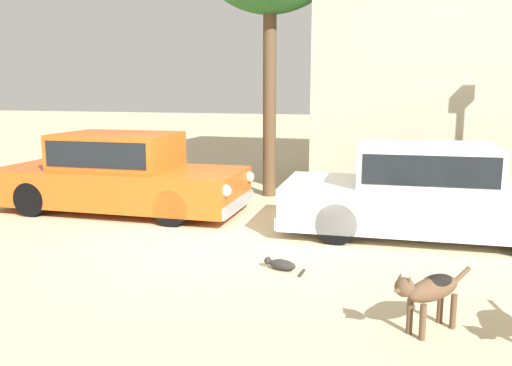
{
  "coord_description": "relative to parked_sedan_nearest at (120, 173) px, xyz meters",
  "views": [
    {
      "loc": [
        2.98,
        -7.05,
        2.25
      ],
      "look_at": [
        0.85,
        0.2,
        0.9
      ],
      "focal_mm": 36.78,
      "sensor_mm": 36.0,
      "label": 1
    }
  ],
  "objects": [
    {
      "name": "stray_cat",
      "position": [
        3.67,
        -2.35,
        -0.65
      ],
      "size": [
        0.55,
        0.31,
        0.15
      ],
      "rotation": [
        0.0,
        0.0,
        2.91
      ],
      "color": "#2D2B28",
      "rests_on": "ground_plane"
    },
    {
      "name": "parked_sedan_second",
      "position": [
        5.44,
        -0.19,
        -0.01
      ],
      "size": [
        4.61,
        1.92,
        1.43
      ],
      "rotation": [
        0.0,
        0.0,
        0.05
      ],
      "color": "silver",
      "rests_on": "ground_plane"
    },
    {
      "name": "parked_sedan_nearest",
      "position": [
        0.0,
        0.0,
        0.0
      ],
      "size": [
        4.73,
        1.9,
        1.46
      ],
      "rotation": [
        0.0,
        0.0,
        0.03
      ],
      "color": "#D15619",
      "rests_on": "ground_plane"
    },
    {
      "name": "ground_plane",
      "position": [
        2.17,
        -1.47,
        -0.72
      ],
      "size": [
        80.0,
        80.0,
        0.0
      ],
      "primitive_type": "plane",
      "color": "#CCB78E"
    },
    {
      "name": "stray_dog_spotted",
      "position": [
        5.4,
        -3.64,
        -0.3
      ],
      "size": [
        0.76,
        0.85,
        0.64
      ],
      "rotation": [
        0.0,
        0.0,
        4.0
      ],
      "color": "brown",
      "rests_on": "ground_plane"
    }
  ]
}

